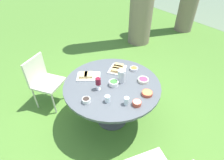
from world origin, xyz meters
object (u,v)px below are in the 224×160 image
dining_table (112,89)px  water_pitcher (122,76)px  chair_near_left (43,79)px  wine_glass (98,82)px

dining_table → water_pitcher: (0.04, 0.13, 0.19)m
chair_near_left → dining_table: bearing=39.2°
chair_near_left → wine_glass: (0.94, 0.54, 0.34)m
dining_table → wine_glass: size_ratio=7.56×
wine_glass → chair_near_left: bearing=-150.0°
chair_near_left → water_pitcher: 1.36m
chair_near_left → water_pitcher: water_pitcher is taller
dining_table → water_pitcher: 0.24m
chair_near_left → water_pitcher: (0.97, 0.90, 0.32)m
chair_near_left → water_pitcher: bearing=42.8°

